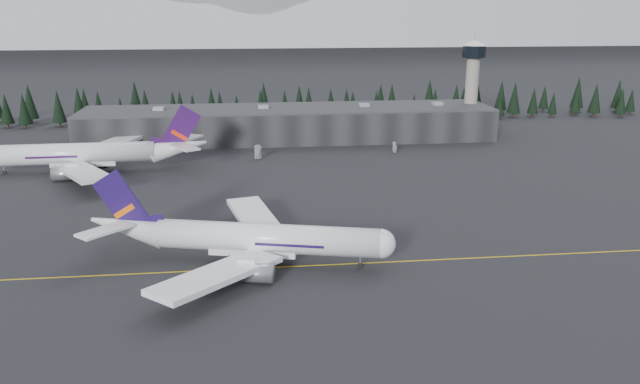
{
  "coord_description": "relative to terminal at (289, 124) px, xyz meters",
  "views": [
    {
      "loc": [
        -16.29,
        -118.49,
        50.39
      ],
      "look_at": [
        0.0,
        20.0,
        9.0
      ],
      "focal_mm": 35.0,
      "sensor_mm": 36.0,
      "label": 1
    }
  ],
  "objects": [
    {
      "name": "gse_vehicle_a",
      "position": [
        -13.13,
        -32.77,
        -5.59
      ],
      "size": [
        3.92,
        5.63,
        1.43
      ],
      "primitive_type": "imported",
      "rotation": [
        0.0,
        0.0,
        0.33
      ],
      "color": "silver",
      "rests_on": "ground"
    },
    {
      "name": "treeline",
      "position": [
        0.0,
        37.0,
        1.2
      ],
      "size": [
        360.0,
        20.0,
        15.0
      ],
      "primitive_type": "cube",
      "color": "black",
      "rests_on": "ground"
    },
    {
      "name": "terminal",
      "position": [
        0.0,
        0.0,
        0.0
      ],
      "size": [
        160.0,
        30.0,
        12.6
      ],
      "color": "black",
      "rests_on": "ground"
    },
    {
      "name": "control_tower",
      "position": [
        75.0,
        3.0,
        17.11
      ],
      "size": [
        10.0,
        10.0,
        37.7
      ],
      "color": "gray",
      "rests_on": "ground"
    },
    {
      "name": "ground",
      "position": [
        0.0,
        -125.0,
        -6.3
      ],
      "size": [
        1400.0,
        1400.0,
        0.0
      ],
      "primitive_type": "plane",
      "color": "black",
      "rests_on": "ground"
    },
    {
      "name": "mountain_ridge",
      "position": [
        0.0,
        875.0,
        -6.3
      ],
      "size": [
        4400.0,
        900.0,
        420.0
      ],
      "primitive_type": null,
      "color": "white",
      "rests_on": "ground"
    },
    {
      "name": "gse_vehicle_b",
      "position": [
        36.26,
        -28.2,
        -5.61
      ],
      "size": [
        4.36,
        2.88,
        1.38
      ],
      "primitive_type": "imported",
      "rotation": [
        0.0,
        0.0,
        -1.23
      ],
      "color": "silver",
      "rests_on": "ground"
    },
    {
      "name": "taxiline",
      "position": [
        0.0,
        -127.0,
        -6.29
      ],
      "size": [
        400.0,
        0.4,
        0.02
      ],
      "primitive_type": "cube",
      "color": "gold",
      "rests_on": "ground"
    },
    {
      "name": "jet_main",
      "position": [
        -18.45,
        -123.23,
        -0.99
      ],
      "size": [
        62.83,
        57.25,
        18.83
      ],
      "rotation": [
        0.0,
        0.0,
        -0.25
      ],
      "color": "white",
      "rests_on": "ground"
    },
    {
      "name": "jet_parked",
      "position": [
        -65.33,
        -43.69,
        -0.39
      ],
      "size": [
        71.29,
        65.81,
        20.96
      ],
      "rotation": [
        0.0,
        0.0,
        3.16
      ],
      "color": "silver",
      "rests_on": "ground"
    }
  ]
}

